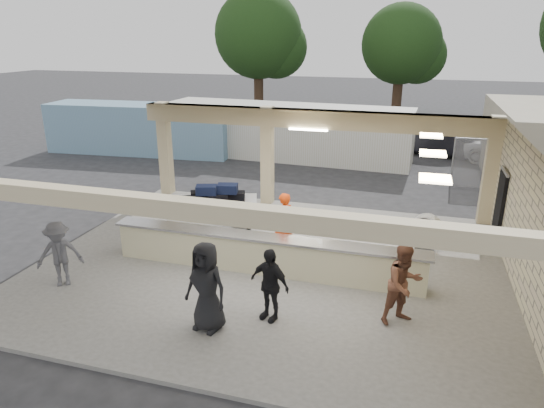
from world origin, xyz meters
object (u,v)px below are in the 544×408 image
(luggage_cart, at_px, (212,208))
(passenger_c, at_px, (59,254))
(passenger_a, at_px, (404,284))
(passenger_b, at_px, (269,284))
(car_white_a, at_px, (519,151))
(container_blue, at_px, (141,128))
(passenger_d, at_px, (206,287))
(container_white, at_px, (287,132))
(drum_fan, at_px, (426,230))
(baggage_handler, at_px, (283,223))
(car_dark, at_px, (438,140))
(baggage_counter, at_px, (264,254))

(luggage_cart, distance_m, passenger_c, 4.61)
(passenger_a, distance_m, passenger_b, 2.80)
(car_white_a, height_order, container_blue, container_blue)
(passenger_b, xyz_separation_m, passenger_d, (-1.12, -0.71, 0.15))
(container_blue, bearing_deg, container_white, 2.69)
(drum_fan, relative_size, baggage_handler, 0.58)
(passenger_a, distance_m, car_white_a, 16.07)
(passenger_a, height_order, car_dark, passenger_a)
(luggage_cart, bearing_deg, container_blue, 111.28)
(passenger_b, bearing_deg, passenger_c, -160.30)
(baggage_counter, bearing_deg, passenger_d, -97.73)
(luggage_cart, xyz_separation_m, passenger_d, (1.91, -4.76, 0.14))
(baggage_handler, xyz_separation_m, container_blue, (-10.37, 10.09, 0.28))
(baggage_counter, bearing_deg, car_white_a, 59.43)
(passenger_d, height_order, container_blue, container_blue)
(passenger_d, bearing_deg, car_dark, 86.97)
(baggage_counter, relative_size, car_white_a, 1.76)
(baggage_counter, height_order, car_dark, car_dark)
(passenger_b, bearing_deg, passenger_d, -128.01)
(car_white_a, relative_size, car_dark, 0.99)
(passenger_c, distance_m, car_dark, 19.40)
(passenger_a, relative_size, car_dark, 0.38)
(baggage_counter, xyz_separation_m, container_white, (-2.63, 12.30, 0.73))
(baggage_counter, xyz_separation_m, car_dark, (4.61, 15.09, 0.20))
(drum_fan, distance_m, passenger_b, 5.71)
(baggage_handler, distance_m, passenger_b, 3.34)
(car_white_a, bearing_deg, passenger_c, 159.47)
(passenger_a, height_order, car_white_a, passenger_a)
(baggage_handler, xyz_separation_m, passenger_c, (-4.67, -3.29, -0.06))
(passenger_b, xyz_separation_m, car_white_a, (7.50, 15.99, -0.25))
(drum_fan, relative_size, passenger_c, 0.62)
(passenger_d, distance_m, container_white, 15.21)
(passenger_b, relative_size, passenger_c, 1.00)
(luggage_cart, relative_size, passenger_c, 1.83)
(luggage_cart, bearing_deg, car_dark, 43.12)
(car_white_a, distance_m, container_white, 11.02)
(luggage_cart, height_order, passenger_d, passenger_d)
(luggage_cart, bearing_deg, passenger_c, -137.77)
(passenger_d, bearing_deg, passenger_b, 44.86)
(baggage_counter, bearing_deg, drum_fan, 33.87)
(luggage_cart, xyz_separation_m, passenger_a, (5.75, -3.39, 0.07))
(car_dark, relative_size, container_blue, 0.49)
(baggage_counter, relative_size, baggage_handler, 4.70)
(baggage_handler, bearing_deg, baggage_counter, 37.33)
(passenger_b, relative_size, car_dark, 0.35)
(drum_fan, relative_size, passenger_a, 0.57)
(drum_fan, xyz_separation_m, container_white, (-6.60, 9.63, 0.67))
(passenger_c, height_order, passenger_d, passenger_d)
(luggage_cart, distance_m, passenger_a, 6.67)
(container_white, bearing_deg, container_blue, -169.61)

